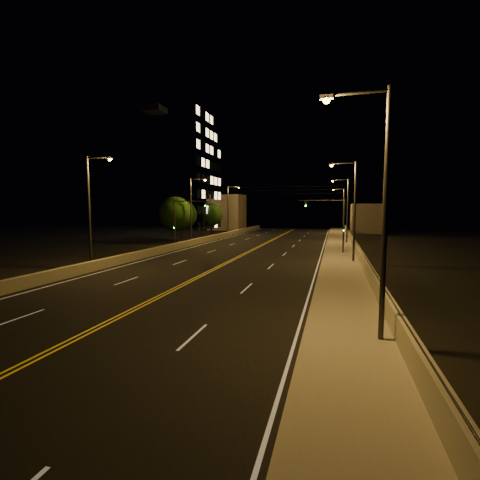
% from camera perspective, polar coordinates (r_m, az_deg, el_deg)
% --- Properties ---
extents(ground, '(160.00, 160.00, 0.00)m').
position_cam_1_polar(ground, '(16.01, -25.46, -14.49)').
color(ground, black).
rests_on(ground, ground).
extents(road, '(18.00, 120.00, 0.02)m').
position_cam_1_polar(road, '(33.32, -2.42, -3.89)').
color(road, black).
rests_on(road, ground).
extents(sidewalk, '(3.60, 120.00, 0.30)m').
position_cam_1_polar(sidewalk, '(31.77, 16.53, -4.29)').
color(sidewalk, gray).
rests_on(sidewalk, ground).
extents(curb, '(0.14, 120.00, 0.15)m').
position_cam_1_polar(curb, '(31.79, 13.15, -4.34)').
color(curb, gray).
rests_on(curb, ground).
extents(parapet_wall, '(0.30, 120.00, 1.00)m').
position_cam_1_polar(parapet_wall, '(31.76, 19.55, -3.19)').
color(parapet_wall, '#A29F87').
rests_on(parapet_wall, sidewalk).
extents(jersey_barrier, '(0.45, 120.00, 0.86)m').
position_cam_1_polar(jersey_barrier, '(37.27, -16.60, -2.48)').
color(jersey_barrier, '#A29F87').
rests_on(jersey_barrier, ground).
extents(distant_building_right, '(6.00, 10.00, 6.28)m').
position_cam_1_polar(distant_building_right, '(81.14, 19.87, 3.37)').
color(distant_building_right, gray).
rests_on(distant_building_right, ground).
extents(distant_building_left, '(8.00, 8.00, 8.68)m').
position_cam_1_polar(distant_building_left, '(87.01, -2.15, 4.56)').
color(distant_building_left, gray).
rests_on(distant_building_left, ground).
extents(parapet_rail, '(0.06, 120.00, 0.06)m').
position_cam_1_polar(parapet_rail, '(31.69, 19.57, -2.24)').
color(parapet_rail, black).
rests_on(parapet_rail, parapet_wall).
extents(lane_markings, '(17.32, 116.00, 0.00)m').
position_cam_1_polar(lane_markings, '(33.25, -2.46, -3.89)').
color(lane_markings, silver).
rests_on(lane_markings, road).
extents(streetlight_0, '(2.55, 0.28, 9.63)m').
position_cam_1_polar(streetlight_0, '(13.89, 21.71, 5.96)').
color(streetlight_0, '#2D2D33').
rests_on(streetlight_0, ground).
extents(streetlight_1, '(2.55, 0.28, 9.63)m').
position_cam_1_polar(streetlight_1, '(34.27, 17.89, 5.39)').
color(streetlight_1, '#2D2D33').
rests_on(streetlight_1, ground).
extents(streetlight_2, '(2.55, 0.28, 9.63)m').
position_cam_1_polar(streetlight_2, '(53.58, 16.96, 5.24)').
color(streetlight_2, '#2D2D33').
rests_on(streetlight_2, ground).
extents(streetlight_3, '(2.55, 0.28, 9.63)m').
position_cam_1_polar(streetlight_3, '(78.01, 16.44, 5.16)').
color(streetlight_3, '#2D2D33').
rests_on(streetlight_3, ground).
extents(streetlight_4, '(2.55, 0.28, 9.63)m').
position_cam_1_polar(streetlight_4, '(32.16, -23.16, 5.25)').
color(streetlight_4, '#2D2D33').
rests_on(streetlight_4, ground).
extents(streetlight_5, '(2.55, 0.28, 9.63)m').
position_cam_1_polar(streetlight_5, '(51.06, -7.77, 5.43)').
color(streetlight_5, '#2D2D33').
rests_on(streetlight_5, ground).
extents(streetlight_6, '(2.55, 0.28, 9.63)m').
position_cam_1_polar(streetlight_6, '(68.14, -1.77, 5.40)').
color(streetlight_6, '#2D2D33').
rests_on(streetlight_6, ground).
extents(traffic_signal_right, '(5.11, 0.31, 6.39)m').
position_cam_1_polar(traffic_signal_right, '(40.75, 15.31, 3.25)').
color(traffic_signal_right, '#2D2D33').
rests_on(traffic_signal_right, ground).
extents(traffic_signal_left, '(5.11, 0.31, 6.39)m').
position_cam_1_polar(traffic_signal_left, '(44.89, -9.58, 3.52)').
color(traffic_signal_left, '#2D2D33').
rests_on(traffic_signal_left, ground).
extents(overhead_wires, '(22.00, 0.03, 0.83)m').
position_cam_1_polar(overhead_wires, '(42.11, 1.50, 8.09)').
color(overhead_wires, black).
extents(building_tower, '(24.00, 15.00, 26.29)m').
position_cam_1_polar(building_tower, '(76.38, -13.61, 10.53)').
color(building_tower, gray).
rests_on(building_tower, ground).
extents(tree_0, '(5.22, 5.22, 7.08)m').
position_cam_1_polar(tree_0, '(53.84, -10.49, 4.24)').
color(tree_0, black).
rests_on(tree_0, ground).
extents(tree_1, '(4.91, 4.91, 6.66)m').
position_cam_1_polar(tree_1, '(61.70, -9.35, 4.12)').
color(tree_1, black).
rests_on(tree_1, ground).
extents(tree_2, '(4.75, 4.75, 6.43)m').
position_cam_1_polar(tree_2, '(71.57, -4.77, 4.19)').
color(tree_2, black).
rests_on(tree_2, ground).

